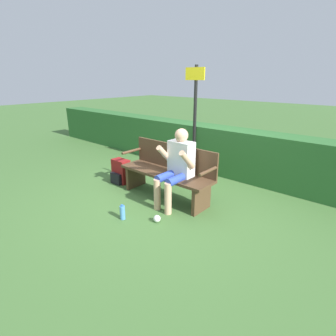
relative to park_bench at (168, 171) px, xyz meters
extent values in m
plane|color=#426B33|center=(0.00, -0.07, -0.48)|extent=(40.00, 40.00, 0.00)
cube|color=#2D662D|center=(0.00, 1.76, 0.03)|extent=(12.00, 0.58, 1.00)
cube|color=#513823|center=(0.00, -0.07, -0.02)|extent=(1.76, 0.50, 0.05)
cube|color=#513823|center=(0.00, 0.16, 0.23)|extent=(1.76, 0.04, 0.45)
cube|color=#513823|center=(-0.76, -0.07, -0.26)|extent=(0.06, 0.45, 0.44)
cube|color=#513823|center=(0.76, -0.07, -0.26)|extent=(0.06, 0.45, 0.44)
cylinder|color=#513823|center=(-0.86, -0.07, 0.22)|extent=(0.05, 0.45, 0.05)
cylinder|color=#513823|center=(0.86, -0.07, 0.22)|extent=(0.05, 0.45, 0.05)
cube|color=silver|center=(0.30, -0.02, 0.29)|extent=(0.41, 0.22, 0.58)
sphere|color=#DBA884|center=(0.30, -0.02, 0.68)|extent=(0.22, 0.22, 0.22)
cylinder|color=#2D47B7|center=(0.19, -0.25, 0.04)|extent=(0.13, 0.46, 0.13)
cylinder|color=#2D47B7|center=(0.42, -0.25, 0.04)|extent=(0.13, 0.46, 0.13)
cylinder|color=#DBA884|center=(0.19, -0.47, -0.22)|extent=(0.11, 0.11, 0.51)
cylinder|color=#DBA884|center=(0.42, -0.47, -0.22)|extent=(0.11, 0.11, 0.51)
cylinder|color=#DBA884|center=(0.07, -0.16, 0.35)|extent=(0.09, 0.35, 0.35)
cylinder|color=#DBA884|center=(0.53, -0.16, 0.35)|extent=(0.09, 0.35, 0.35)
cube|color=maroon|center=(-1.15, -0.11, -0.24)|extent=(0.36, 0.21, 0.48)
cube|color=black|center=(-1.15, -0.25, -0.36)|extent=(0.27, 0.07, 0.21)
cylinder|color=#4C8CCC|center=(0.01, -1.05, -0.37)|extent=(0.08, 0.08, 0.21)
cylinder|color=#2D66B2|center=(0.01, -1.05, -0.25)|extent=(0.04, 0.04, 0.02)
cylinder|color=black|center=(-0.48, 1.44, 0.66)|extent=(0.07, 0.07, 2.27)
cube|color=yellow|center=(-0.48, 1.39, 1.61)|extent=(0.47, 0.02, 0.25)
sphere|color=silver|center=(0.46, -0.77, -0.42)|extent=(0.11, 0.11, 0.11)
camera|label=1|loc=(2.81, -3.23, 1.55)|focal=28.00mm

